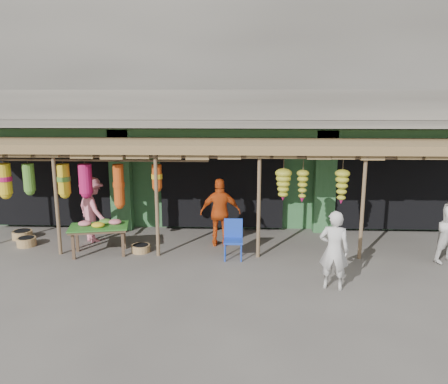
{
  "coord_description": "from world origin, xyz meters",
  "views": [
    {
      "loc": [
        0.58,
        -10.54,
        3.82
      ],
      "look_at": [
        0.1,
        1.0,
        1.39
      ],
      "focal_mm": 35.0,
      "sensor_mm": 36.0,
      "label": 1
    }
  ],
  "objects_px": {
    "person_vendor": "(220,212)",
    "person_front": "(334,250)",
    "person_shopper": "(92,209)",
    "blue_chair": "(233,237)",
    "flower_table": "(99,227)"
  },
  "relations": [
    {
      "from": "blue_chair",
      "to": "person_front",
      "type": "height_order",
      "value": "person_front"
    },
    {
      "from": "person_vendor",
      "to": "person_shopper",
      "type": "height_order",
      "value": "person_vendor"
    },
    {
      "from": "blue_chair",
      "to": "person_front",
      "type": "distance_m",
      "value": 2.72
    },
    {
      "from": "person_shopper",
      "to": "blue_chair",
      "type": "bearing_deg",
      "value": -152.65
    },
    {
      "from": "flower_table",
      "to": "person_vendor",
      "type": "distance_m",
      "value": 3.12
    },
    {
      "from": "blue_chair",
      "to": "person_shopper",
      "type": "xyz_separation_m",
      "value": [
        -3.88,
        1.16,
        0.36
      ]
    },
    {
      "from": "person_vendor",
      "to": "person_front",
      "type": "bearing_deg",
      "value": 129.7
    },
    {
      "from": "blue_chair",
      "to": "person_vendor",
      "type": "relative_size",
      "value": 0.53
    },
    {
      "from": "blue_chair",
      "to": "person_shopper",
      "type": "distance_m",
      "value": 4.07
    },
    {
      "from": "person_front",
      "to": "person_shopper",
      "type": "xyz_separation_m",
      "value": [
        -5.97,
        2.87,
        0.07
      ]
    },
    {
      "from": "flower_table",
      "to": "person_shopper",
      "type": "xyz_separation_m",
      "value": [
        -0.51,
        1.0,
        0.21
      ]
    },
    {
      "from": "person_front",
      "to": "flower_table",
      "type": "bearing_deg",
      "value": -4.01
    },
    {
      "from": "flower_table",
      "to": "person_front",
      "type": "xyz_separation_m",
      "value": [
        5.46,
        -1.87,
        0.14
      ]
    },
    {
      "from": "person_shopper",
      "to": "person_front",
      "type": "bearing_deg",
      "value": -161.76
    },
    {
      "from": "flower_table",
      "to": "person_shopper",
      "type": "relative_size",
      "value": 0.87
    }
  ]
}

